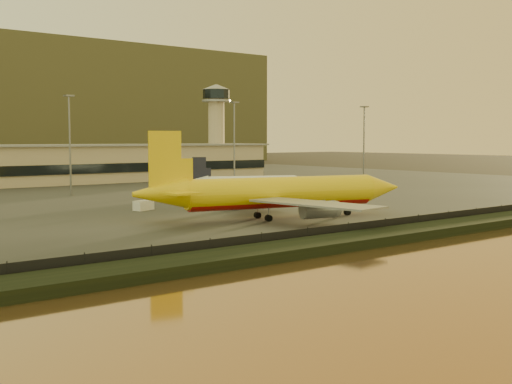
% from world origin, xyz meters
% --- Properties ---
extents(ground, '(900.00, 900.00, 0.00)m').
position_xyz_m(ground, '(0.00, 0.00, 0.00)').
color(ground, black).
rests_on(ground, ground).
extents(embankment, '(320.00, 7.00, 1.40)m').
position_xyz_m(embankment, '(0.00, -17.00, 0.70)').
color(embankment, black).
rests_on(embankment, ground).
extents(tarmac, '(320.00, 220.00, 0.20)m').
position_xyz_m(tarmac, '(0.00, 95.00, 0.10)').
color(tarmac, '#2D2D2D').
rests_on(tarmac, ground).
extents(perimeter_fence, '(300.00, 0.05, 2.20)m').
position_xyz_m(perimeter_fence, '(0.00, -13.00, 1.30)').
color(perimeter_fence, black).
rests_on(perimeter_fence, tarmac).
extents(control_tower, '(11.20, 11.20, 35.50)m').
position_xyz_m(control_tower, '(70.00, 131.00, 21.66)').
color(control_tower, tan).
rests_on(control_tower, tarmac).
extents(apron_light_masts, '(152.20, 12.20, 25.40)m').
position_xyz_m(apron_light_masts, '(15.00, 75.00, 15.70)').
color(apron_light_masts, slate).
rests_on(apron_light_masts, tarmac).
extents(dhl_cargo_jet, '(52.03, 49.99, 15.69)m').
position_xyz_m(dhl_cargo_jet, '(0.47, 10.76, 4.88)').
color(dhl_cargo_jet, yellow).
rests_on(dhl_cargo_jet, tarmac).
extents(white_narrowbody_jet, '(31.99, 30.24, 9.71)m').
position_xyz_m(white_narrowbody_jet, '(29.20, 56.45, 3.10)').
color(white_narrowbody_jet, white).
rests_on(white_narrowbody_jet, tarmac).
extents(gse_vehicle_yellow, '(3.56, 1.68, 1.58)m').
position_xyz_m(gse_vehicle_yellow, '(6.56, 28.91, 0.99)').
color(gse_vehicle_yellow, yellow).
rests_on(gse_vehicle_yellow, tarmac).
extents(gse_vehicle_white, '(4.81, 3.46, 1.98)m').
position_xyz_m(gse_vehicle_white, '(-11.53, 38.52, 1.19)').
color(gse_vehicle_white, white).
rests_on(gse_vehicle_white, tarmac).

